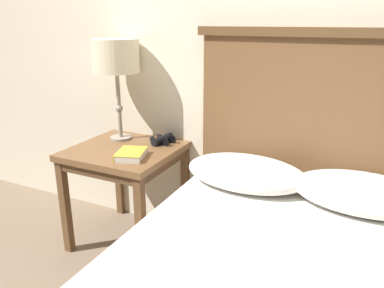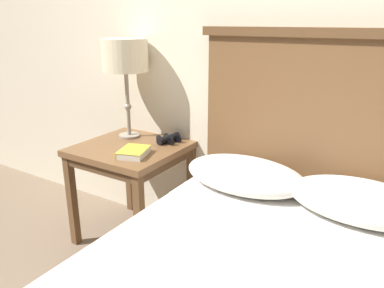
# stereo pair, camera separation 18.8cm
# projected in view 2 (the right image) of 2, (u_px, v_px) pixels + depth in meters

# --- Properties ---
(wall_back) EXTENTS (8.00, 0.06, 2.60)m
(wall_back) POSITION_uv_depth(u_px,v_px,m) (257.00, 19.00, 1.89)
(wall_back) COLOR beige
(wall_back) RESTS_ON ground_plane
(nightstand) EXTENTS (0.58, 0.58, 0.60)m
(nightstand) POSITION_uv_depth(u_px,v_px,m) (132.00, 158.00, 2.20)
(nightstand) COLOR brown
(nightstand) RESTS_ON ground_plane
(table_lamp) EXTENTS (0.27, 0.27, 0.59)m
(table_lamp) POSITION_uv_depth(u_px,v_px,m) (125.00, 58.00, 2.19)
(table_lamp) COLOR gray
(table_lamp) RESTS_ON nightstand
(book_on_nightstand) EXTENTS (0.19, 0.21, 0.04)m
(book_on_nightstand) POSITION_uv_depth(u_px,v_px,m) (133.00, 152.00, 2.01)
(book_on_nightstand) COLOR silver
(book_on_nightstand) RESTS_ON nightstand
(binoculars_pair) EXTENTS (0.15, 0.16, 0.05)m
(binoculars_pair) POSITION_uv_depth(u_px,v_px,m) (169.00, 139.00, 2.22)
(binoculars_pair) COLOR black
(binoculars_pair) RESTS_ON nightstand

